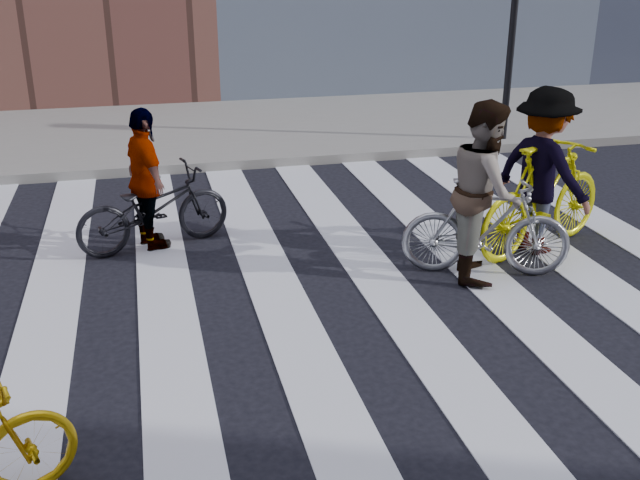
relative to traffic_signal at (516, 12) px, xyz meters
name	(u,v)px	position (x,y,z in m)	size (l,w,h in m)	color
ground	(341,306)	(-4.40, -5.32, -2.28)	(100.00, 100.00, 0.00)	black
sidewalk_far	(237,130)	(-4.40, 2.18, -2.20)	(100.00, 5.00, 0.15)	gray
zebra_crosswalk	(341,305)	(-4.40, -5.32, -2.27)	(8.25, 10.00, 0.01)	silver
traffic_signal	(516,12)	(0.00, 0.00, 0.00)	(0.22, 0.42, 3.33)	black
bike_silver_mid	(486,228)	(-2.72, -4.93, -1.75)	(0.49, 1.75, 1.05)	#93969C
bike_yellow_right	(544,197)	(-1.80, -4.44, -1.65)	(0.59, 2.10, 1.26)	yellow
bike_dark_rear	(153,209)	(-6.09, -3.32, -1.81)	(0.63, 1.80, 0.95)	black
rider_mid	(485,191)	(-2.77, -4.93, -1.35)	(0.91, 0.71, 1.87)	slate
rider_right	(542,172)	(-1.85, -4.44, -1.34)	(1.21, 0.70, 1.88)	slate
rider_rear	(146,180)	(-6.14, -3.32, -1.46)	(0.96, 0.40, 1.64)	slate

